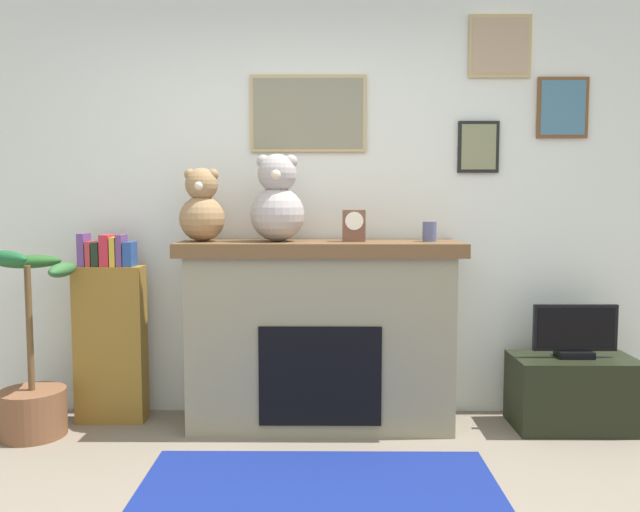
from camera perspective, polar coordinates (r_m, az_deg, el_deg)
back_wall at (r=4.10m, az=-1.97°, el=4.32°), size 5.20×0.15×2.60m
fireplace at (r=3.86m, az=0.03°, el=-6.84°), size 1.66×0.55×1.11m
bookshelf at (r=4.13m, az=-18.14°, el=-6.74°), size 0.41×0.16×1.15m
potted_plant at (r=4.08m, az=-24.20°, el=-10.33°), size 0.51×0.54×1.08m
tv_stand at (r=4.17m, az=21.57°, el=-11.22°), size 0.71×0.40×0.43m
television at (r=4.09m, az=21.74°, el=-6.37°), size 0.49×0.14×0.32m
area_rug at (r=3.16m, az=-0.08°, el=-20.25°), size 1.70×0.97×0.01m
candle_jar at (r=3.82m, az=9.72°, el=2.16°), size 0.08×0.08×0.12m
mantel_clock at (r=3.77m, az=3.03°, el=2.72°), size 0.13×0.10×0.19m
teddy_bear_grey at (r=3.84m, az=-10.45°, el=4.18°), size 0.27×0.27×0.43m
teddy_bear_brown at (r=3.78m, az=-3.82°, el=4.80°), size 0.32×0.32×0.51m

